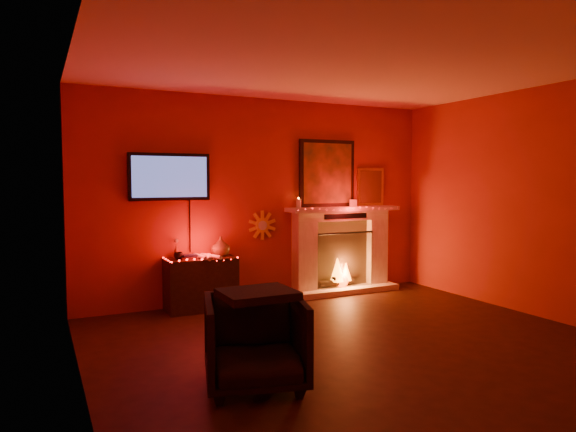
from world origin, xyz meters
The scene contains 6 objects.
room centered at (0.00, 0.00, 1.35)m, with size 5.00×5.00×5.00m.
fireplace centered at (1.14, 2.39, 0.72)m, with size 1.72×0.40×2.18m.
tv centered at (-1.30, 2.45, 1.65)m, with size 1.00×0.07×1.24m.
sunburst_clock centered at (-0.05, 2.48, 1.00)m, with size 0.40×0.03×0.40m.
console_table centered at (-0.97, 2.26, 0.36)m, with size 0.86×0.55×0.90m.
armchair centered at (-1.29, -0.24, 0.36)m, with size 0.76×0.78×0.71m, color black.
Camera 1 is at (-2.79, -3.86, 1.61)m, focal length 32.00 mm.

